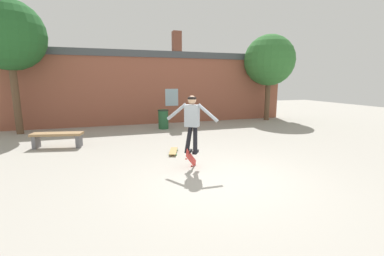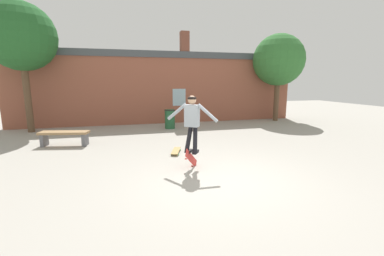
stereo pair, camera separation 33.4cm
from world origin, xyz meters
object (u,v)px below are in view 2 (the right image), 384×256
at_px(tree_right, 279,60).
at_px(trash_bin, 170,119).
at_px(park_bench, 64,135).
at_px(skater, 192,119).
at_px(skateboard_flipping, 191,159).
at_px(skateboard_resting, 176,151).
at_px(tree_left, 21,37).

height_order(tree_right, trash_bin, tree_right).
bearing_deg(park_bench, tree_right, 28.93).
bearing_deg(park_bench, skater, -31.62).
xyz_separation_m(skater, skateboard_flipping, (-0.01, 0.05, -1.04)).
relative_size(tree_right, skater, 3.25).
relative_size(skater, skateboard_resting, 1.68).
bearing_deg(skater, tree_left, 76.24).
distance_m(tree_right, skateboard_flipping, 9.92).
bearing_deg(trash_bin, park_bench, -150.43).
bearing_deg(skateboard_resting, skater, 22.54).
bearing_deg(trash_bin, tree_right, 8.20).
xyz_separation_m(tree_left, skateboard_resting, (5.53, -4.93, -3.95)).
relative_size(tree_right, skateboard_resting, 5.47).
relative_size(tree_left, skater, 3.73).
distance_m(tree_right, skateboard_resting, 9.12).
xyz_separation_m(skateboard_flipping, skateboard_resting, (-0.10, 1.52, -0.19)).
bearing_deg(skateboard_resting, skateboard_flipping, 22.40).
bearing_deg(skateboard_resting, tree_left, -113.05).
height_order(tree_right, tree_left, tree_left).
relative_size(skateboard_flipping, skateboard_resting, 0.74).
distance_m(tree_left, trash_bin, 7.08).
xyz_separation_m(tree_left, park_bench, (1.96, -3.05, -3.66)).
relative_size(trash_bin, skater, 0.61).
bearing_deg(skateboard_resting, trash_bin, -168.87).
height_order(tree_right, park_bench, tree_right).
distance_m(park_bench, skater, 5.13).
bearing_deg(tree_left, skateboard_resting, -41.69).
distance_m(tree_left, skateboard_resting, 8.39).
distance_m(tree_right, tree_left, 12.35).
distance_m(tree_left, park_bench, 5.15).
bearing_deg(skater, park_bench, 82.10).
xyz_separation_m(trash_bin, skater, (-0.45, -5.79, 0.83)).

